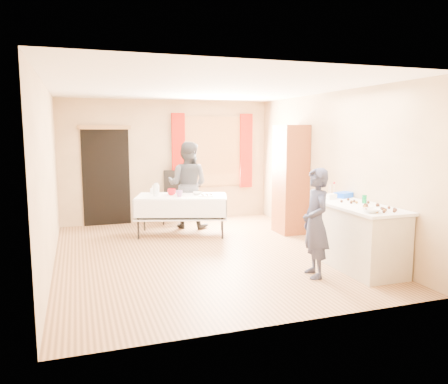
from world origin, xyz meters
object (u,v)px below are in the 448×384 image
object	(u,v)px
girl	(316,223)
woman	(188,185)
cabinet	(291,179)
party_table	(182,211)
counter	(358,237)
chair	(174,207)

from	to	relation	value
girl	woman	distance (m)	3.62
cabinet	party_table	xyz separation A→B (m)	(-2.02, 0.48, -0.59)
counter	chair	world-z (taller)	chair
cabinet	counter	xyz separation A→B (m)	(-0.10, -2.30, -0.58)
cabinet	party_table	bearing A→B (deg)	166.56
party_table	woman	xyz separation A→B (m)	(0.27, 0.60, 0.42)
girl	woman	world-z (taller)	woman
cabinet	party_table	world-z (taller)	cabinet
chair	cabinet	bearing A→B (deg)	-20.74
chair	girl	xyz separation A→B (m)	(1.06, -4.01, 0.40)
chair	woman	xyz separation A→B (m)	(0.18, -0.51, 0.54)
cabinet	girl	distance (m)	2.59
party_table	girl	xyz separation A→B (m)	(1.15, -2.91, 0.29)
chair	woman	distance (m)	0.76
girl	woman	bearing A→B (deg)	-156.84
party_table	woman	size ratio (longest dim) A/B	1.07
chair	girl	bearing A→B (deg)	-56.50
party_table	chair	world-z (taller)	chair
cabinet	woman	world-z (taller)	cabinet
counter	girl	world-z (taller)	girl
party_table	woman	distance (m)	0.78
girl	woman	xyz separation A→B (m)	(-0.88, 3.50, 0.14)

